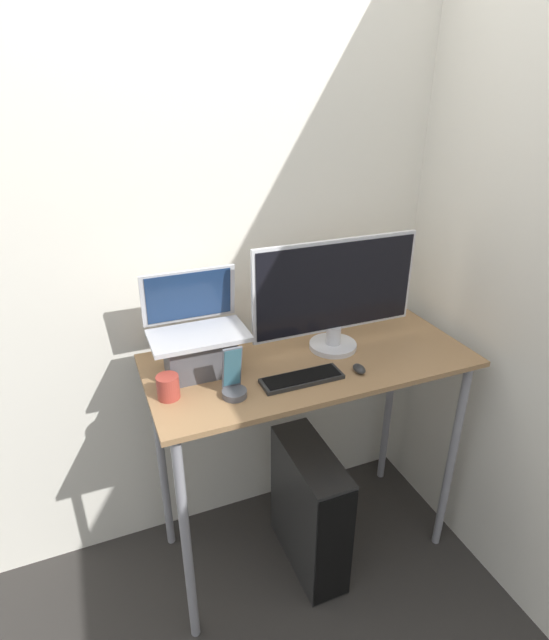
% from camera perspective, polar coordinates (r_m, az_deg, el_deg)
% --- Properties ---
extents(ground_plane, '(12.00, 12.00, 0.00)m').
position_cam_1_polar(ground_plane, '(2.30, 6.57, -28.51)').
color(ground_plane, '#2D2B28').
extents(wall_back, '(6.00, 0.05, 2.60)m').
position_cam_1_polar(wall_back, '(1.99, -0.10, 9.39)').
color(wall_back, silver).
rests_on(wall_back, ground_plane).
extents(wall_side_right, '(0.05, 6.00, 2.60)m').
position_cam_1_polar(wall_side_right, '(1.89, 27.19, 5.63)').
color(wall_side_right, silver).
rests_on(wall_side_right, ground_plane).
extents(desk, '(1.19, 0.54, 0.94)m').
position_cam_1_polar(desk, '(1.90, 3.95, -7.65)').
color(desk, '#936D47').
rests_on(desk, ground_plane).
extents(laptop, '(0.33, 0.22, 0.35)m').
position_cam_1_polar(laptop, '(1.72, -8.69, -2.79)').
color(laptop, '#4C4C51').
rests_on(laptop, desk).
extents(monitor, '(0.64, 0.18, 0.42)m').
position_cam_1_polar(monitor, '(1.82, 6.98, 2.79)').
color(monitor, silver).
rests_on(monitor, desk).
extents(keyboard, '(0.28, 0.09, 0.02)m').
position_cam_1_polar(keyboard, '(1.70, 3.15, -6.69)').
color(keyboard, black).
rests_on(keyboard, desk).
extents(mouse, '(0.04, 0.06, 0.03)m').
position_cam_1_polar(mouse, '(1.76, 9.65, -5.52)').
color(mouse, '#262626').
rests_on(mouse, desk).
extents(cell_phone, '(0.08, 0.08, 0.18)m').
position_cam_1_polar(cell_phone, '(1.61, -4.70, -7.22)').
color(cell_phone, '#4C4C51').
rests_on(cell_phone, desk).
extents(computer_tower, '(0.16, 0.44, 0.56)m').
position_cam_1_polar(computer_tower, '(2.18, 4.02, -20.72)').
color(computer_tower, black).
rests_on(computer_tower, ground_plane).
extents(mug, '(0.07, 0.07, 0.08)m').
position_cam_1_polar(mug, '(1.63, -12.07, -7.50)').
color(mug, '#9E382D').
rests_on(mug, desk).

